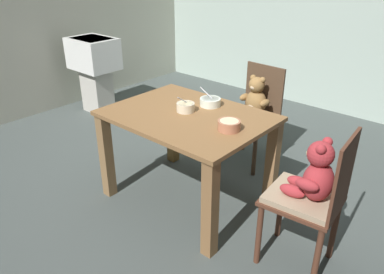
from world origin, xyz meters
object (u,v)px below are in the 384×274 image
at_px(teddy_chair_near_right, 313,187).
at_px(porridge_bowl_terracotta_near_right, 229,125).
at_px(dining_table, 187,133).
at_px(teddy_chair_far_center, 255,105).
at_px(porridge_bowl_cream_center, 186,107).
at_px(sink_basin, 94,65).
at_px(porridge_bowl_white_far_center, 210,102).

distance_m(teddy_chair_near_right, porridge_bowl_terracotta_near_right, 0.64).
xyz_separation_m(dining_table, teddy_chair_far_center, (0.03, 0.85, -0.02)).
height_order(porridge_bowl_cream_center, sink_basin, sink_basin).
bearing_deg(porridge_bowl_terracotta_near_right, porridge_bowl_cream_center, 172.80).
xyz_separation_m(teddy_chair_far_center, sink_basin, (-2.08, -0.19, 0.03)).
height_order(porridge_bowl_white_far_center, sink_basin, sink_basin).
bearing_deg(porridge_bowl_cream_center, sink_basin, 162.51).
bearing_deg(porridge_bowl_terracotta_near_right, dining_table, 176.39).
xyz_separation_m(teddy_chair_near_right, porridge_bowl_cream_center, (-1.03, 0.08, 0.19)).
height_order(porridge_bowl_terracotta_near_right, porridge_bowl_white_far_center, porridge_bowl_white_far_center).
xyz_separation_m(teddy_chair_near_right, porridge_bowl_white_far_center, (-0.97, 0.29, 0.19)).
bearing_deg(porridge_bowl_white_far_center, teddy_chair_far_center, 88.84).
bearing_deg(sink_basin, porridge_bowl_cream_center, -17.49).
distance_m(teddy_chair_far_center, sink_basin, 2.09).
bearing_deg(sink_basin, teddy_chair_far_center, 5.17).
distance_m(teddy_chair_far_center, teddy_chair_near_right, 1.32).
height_order(porridge_bowl_terracotta_near_right, sink_basin, sink_basin).
bearing_deg(teddy_chair_far_center, dining_table, 0.99).
relative_size(dining_table, porridge_bowl_white_far_center, 6.85).
relative_size(porridge_bowl_white_far_center, porridge_bowl_cream_center, 1.19).
bearing_deg(teddy_chair_far_center, porridge_bowl_cream_center, -2.12).
relative_size(teddy_chair_near_right, porridge_bowl_terracotta_near_right, 6.15).
height_order(teddy_chair_near_right, porridge_bowl_cream_center, teddy_chair_near_right).
bearing_deg(porridge_bowl_cream_center, dining_table, -34.13).
xyz_separation_m(dining_table, porridge_bowl_terracotta_near_right, (0.38, -0.02, 0.18)).
bearing_deg(porridge_bowl_cream_center, porridge_bowl_terracotta_near_right, -7.20).
height_order(porridge_bowl_white_far_center, porridge_bowl_cream_center, porridge_bowl_white_far_center).
distance_m(dining_table, porridge_bowl_terracotta_near_right, 0.42).
bearing_deg(dining_table, teddy_chair_near_right, -3.20).
bearing_deg(porridge_bowl_cream_center, porridge_bowl_white_far_center, 73.01).
height_order(teddy_chair_far_center, sink_basin, sink_basin).
relative_size(porridge_bowl_terracotta_near_right, sink_basin, 0.17).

